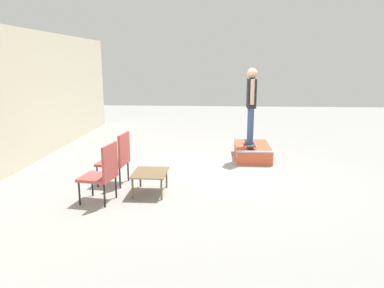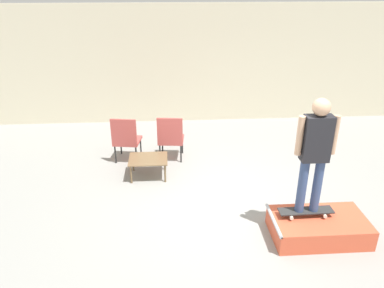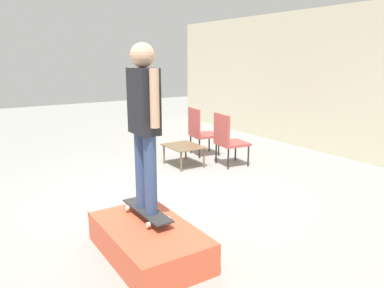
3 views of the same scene
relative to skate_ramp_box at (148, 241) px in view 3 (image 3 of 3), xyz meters
name	(u,v)px [view 3 (image 3 of 3)]	position (x,y,z in m)	size (l,w,h in m)	color
ground_plane	(162,200)	(-1.28, 0.85, -0.16)	(24.00, 24.00, 0.00)	gray
house_wall_back	(353,84)	(-1.28, 5.08, 1.34)	(12.00, 0.06, 3.00)	beige
skate_ramp_box	(148,241)	(0.00, 0.00, 0.00)	(1.42, 0.81, 0.35)	#DB5638
skateboard_on_ramp	(147,211)	(-0.19, 0.08, 0.24)	(0.82, 0.27, 0.07)	#2D2D2D
person_skater	(144,115)	(-0.19, 0.08, 1.28)	(0.57, 0.24, 1.73)	#384C7A
coffee_table	(184,148)	(-2.60, 2.03, 0.18)	(0.74, 0.59, 0.39)	brown
patio_chair_left	(200,130)	(-3.08, 2.72, 0.37)	(0.59, 0.59, 0.99)	black
patio_chair_right	(228,138)	(-2.16, 2.72, 0.37)	(0.57, 0.57, 0.99)	black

